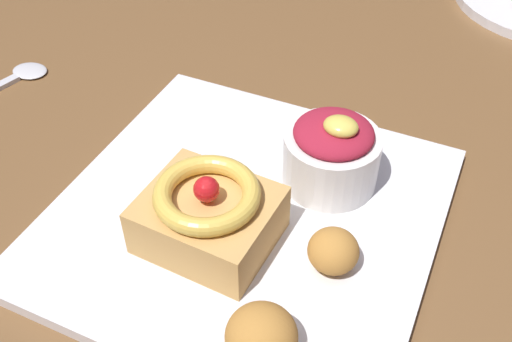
% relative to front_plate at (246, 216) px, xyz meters
% --- Properties ---
extents(dining_table, '(1.35, 1.07, 0.73)m').
position_rel_front_plate_xyz_m(dining_table, '(-0.07, 0.21, -0.09)').
color(dining_table, brown).
rests_on(dining_table, ground_plane).
extents(front_plate, '(0.30, 0.30, 0.01)m').
position_rel_front_plate_xyz_m(front_plate, '(0.00, 0.00, 0.00)').
color(front_plate, white).
rests_on(front_plate, dining_table).
extents(cake_slice, '(0.10, 0.09, 0.06)m').
position_rel_front_plate_xyz_m(cake_slice, '(-0.01, -0.04, 0.03)').
color(cake_slice, tan).
rests_on(cake_slice, front_plate).
extents(berry_ramekin, '(0.08, 0.08, 0.07)m').
position_rel_front_plate_xyz_m(berry_ramekin, '(0.05, 0.06, 0.04)').
color(berry_ramekin, white).
rests_on(berry_ramekin, front_plate).
extents(fritter_front, '(0.04, 0.04, 0.03)m').
position_rel_front_plate_xyz_m(fritter_front, '(0.08, -0.02, 0.02)').
color(fritter_front, '#BC7F38').
rests_on(fritter_front, front_plate).
extents(fritter_middle, '(0.05, 0.05, 0.04)m').
position_rel_front_plate_xyz_m(fritter_middle, '(0.06, -0.11, 0.03)').
color(fritter_middle, '#BC7F38').
rests_on(fritter_middle, front_plate).
extents(spoon, '(0.05, 0.12, 0.00)m').
position_rel_front_plate_xyz_m(spoon, '(-0.32, 0.08, -0.00)').
color(spoon, silver).
rests_on(spoon, dining_table).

